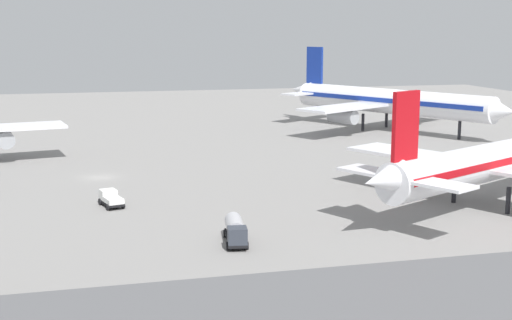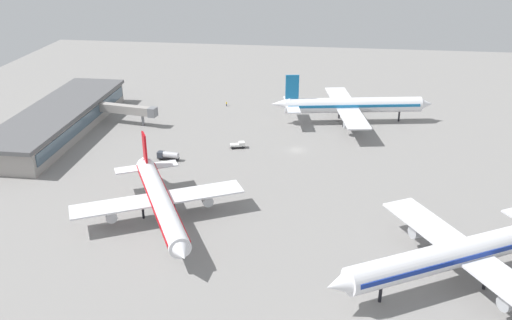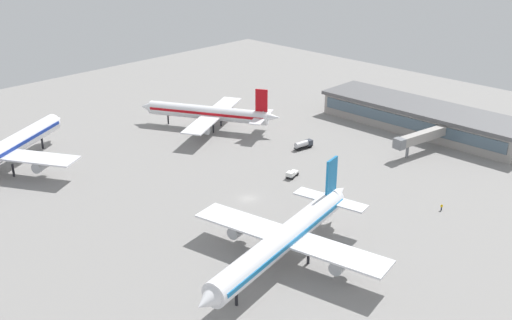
% 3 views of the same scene
% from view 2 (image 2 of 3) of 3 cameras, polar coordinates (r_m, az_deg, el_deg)
% --- Properties ---
extents(ground, '(288.00, 288.00, 0.00)m').
position_cam_2_polar(ground, '(168.72, 4.22, 1.04)').
color(ground, gray).
extents(terminal_building, '(70.98, 19.56, 8.17)m').
position_cam_2_polar(terminal_building, '(191.75, -19.61, 3.87)').
color(terminal_building, '#9E9993').
rests_on(terminal_building, ground).
extents(airplane_at_gate, '(46.06, 38.37, 15.18)m').
position_cam_2_polar(airplane_at_gate, '(129.18, -9.84, -4.08)').
color(airplane_at_gate, white).
rests_on(airplane_at_gate, ground).
extents(airplane_taxiing, '(44.73, 55.16, 16.86)m').
position_cam_2_polar(airplane_taxiing, '(191.88, 9.74, 5.57)').
color(airplane_taxiing, white).
rests_on(airplane_taxiing, ground).
extents(airplane_distant, '(43.23, 51.69, 17.34)m').
position_cam_2_polar(airplane_distant, '(114.09, 20.18, -8.93)').
color(airplane_distant, white).
rests_on(airplane_distant, ground).
extents(pushback_tractor, '(3.13, 4.74, 1.90)m').
position_cam_2_polar(pushback_tractor, '(169.46, -1.82, 1.56)').
color(pushback_tractor, black).
rests_on(pushback_tractor, ground).
extents(fuel_truck, '(2.89, 6.50, 2.50)m').
position_cam_2_polar(fuel_truck, '(162.92, -9.00, 0.47)').
color(fuel_truck, black).
rests_on(fuel_truck, ground).
extents(ground_crew_worker, '(0.56, 0.47, 1.67)m').
position_cam_2_polar(ground_crew_worker, '(207.66, -3.04, 5.77)').
color(ground_crew_worker, '#1E2338').
rests_on(ground_crew_worker, ground).
extents(jet_bridge, '(6.44, 21.90, 6.74)m').
position_cam_2_polar(jet_bridge, '(192.52, -12.98, 5.05)').
color(jet_bridge, '#9E9993').
rests_on(jet_bridge, ground).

